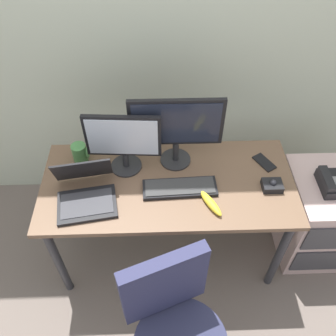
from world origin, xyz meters
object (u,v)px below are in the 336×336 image
file_cabinet (316,215)px  coffee_mug (80,153)px  monitor_main (176,127)px  trackball_mouse (272,185)px  desk_phone (333,183)px  monitor_side (123,140)px  laptop (85,192)px  banana (211,203)px  cell_phone (264,162)px  keyboard (180,188)px

file_cabinet → coffee_mug: size_ratio=5.64×
monitor_main → trackball_mouse: bearing=-23.5°
monitor_main → desk_phone: bearing=-9.7°
monitor_side → trackball_mouse: monitor_side is taller
monitor_side → coffee_mug: bearing=166.2°
monitor_side → laptop: size_ratio=1.16×
file_cabinet → monitor_main: monitor_main is taller
desk_phone → trackball_mouse: (-0.39, -0.07, 0.08)m
desk_phone → laptop: (-1.42, -0.11, 0.11)m
banana → trackball_mouse: bearing=17.3°
laptop → cell_phone: bearing=12.5°
keyboard → coffee_mug: size_ratio=3.67×
file_cabinet → desk_phone: 0.35m
monitor_main → monitor_side: (-0.29, -0.04, -0.05)m
banana → monitor_side: bearing=147.3°
monitor_side → banana: 0.58m
laptop → trackball_mouse: size_ratio=3.27×
trackball_mouse → desk_phone: bearing=10.3°
trackball_mouse → laptop: bearing=-178.0°
monitor_main → banana: bearing=-63.1°
banana → keyboard: bearing=143.7°
desk_phone → banana: (-0.75, -0.18, 0.08)m
coffee_mug → cell_phone: 1.09m
monitor_main → monitor_side: 0.30m
coffee_mug → cell_phone: size_ratio=0.80×
desk_phone → trackball_mouse: size_ratio=1.82×
cell_phone → banana: (-0.35, -0.30, 0.02)m
desk_phone → keyboard: size_ratio=0.48×
file_cabinet → cell_phone: size_ratio=4.49×
file_cabinet → keyboard: size_ratio=1.54×
monitor_main → cell_phone: (0.53, -0.04, -0.26)m
laptop → cell_phone: (1.02, 0.23, -0.05)m
desk_phone → trackball_mouse: 0.41m
desk_phone → monitor_side: size_ratio=0.48×
keyboard → trackball_mouse: 0.51m
keyboard → trackball_mouse: size_ratio=3.78×
monitor_main → banana: monitor_main is taller
desk_phone → coffee_mug: bearing=173.0°
cell_phone → trackball_mouse: bearing=-120.2°
monitor_side → file_cabinet: bearing=-4.6°
desk_phone → monitor_main: 0.99m
keyboard → laptop: bearing=-175.3°
keyboard → cell_phone: bearing=19.8°
monitor_main → laptop: size_ratio=1.44×
monitor_side → cell_phone: 0.84m
laptop → banana: laptop is taller
monitor_side → coffee_mug: (-0.27, 0.07, -0.15)m
file_cabinet → cell_phone: bearing=165.8°
coffee_mug → cell_phone: (1.09, -0.06, -0.05)m
monitor_main → coffee_mug: (-0.56, 0.02, -0.21)m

